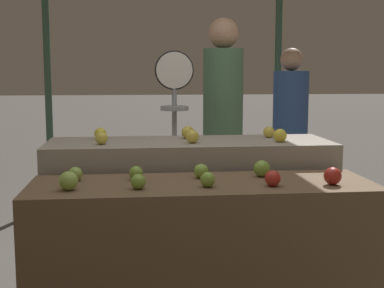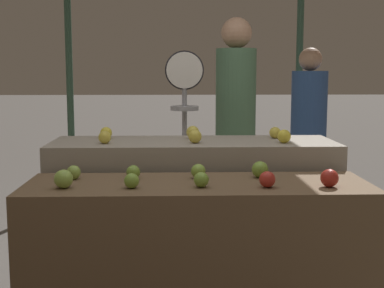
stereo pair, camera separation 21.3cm
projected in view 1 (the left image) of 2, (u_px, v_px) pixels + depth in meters
name	position (u px, v px, depth m)	size (l,w,h in m)	color
display_counter_front	(202.00, 266.00, 2.66)	(1.68, 0.55, 0.84)	brown
display_counter_back	(190.00, 220.00, 3.24)	(1.68, 0.55, 0.97)	gray
apple_front_0	(69.00, 181.00, 2.43)	(0.09, 0.09, 0.09)	#8EB247
apple_front_1	(138.00, 182.00, 2.45)	(0.07, 0.07, 0.07)	#7AA338
apple_front_2	(208.00, 180.00, 2.50)	(0.07, 0.07, 0.07)	#7AA338
apple_front_3	(273.00, 178.00, 2.51)	(0.08, 0.08, 0.08)	#B72D23
apple_front_4	(333.00, 176.00, 2.55)	(0.09, 0.09, 0.09)	#AD281E
apple_front_5	(75.00, 174.00, 2.63)	(0.07, 0.07, 0.07)	#8EB247
apple_front_6	(136.00, 173.00, 2.66)	(0.07, 0.07, 0.07)	#7AA338
apple_front_7	(201.00, 171.00, 2.70)	(0.07, 0.07, 0.07)	#84AD3D
apple_front_8	(262.00, 169.00, 2.74)	(0.08, 0.08, 0.08)	#7AA338
apple_back_0	(102.00, 138.00, 3.01)	(0.07, 0.07, 0.07)	gold
apple_back_1	(192.00, 137.00, 3.07)	(0.08, 0.08, 0.08)	gold
apple_back_2	(280.00, 135.00, 3.11)	(0.08, 0.08, 0.08)	gold
apple_back_3	(100.00, 134.00, 3.23)	(0.07, 0.07, 0.07)	gold
apple_back_4	(188.00, 132.00, 3.27)	(0.08, 0.08, 0.08)	gold
apple_back_5	(269.00, 132.00, 3.33)	(0.07, 0.07, 0.07)	gold
produce_scale	(174.00, 110.00, 3.81)	(0.28, 0.20, 1.53)	#99999E
person_vendor_at_scale	(223.00, 113.00, 4.17)	(0.42, 0.42, 1.79)	#2D2D38
person_customer_left	(290.00, 121.00, 4.99)	(0.43, 0.43, 1.60)	#2D2D38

